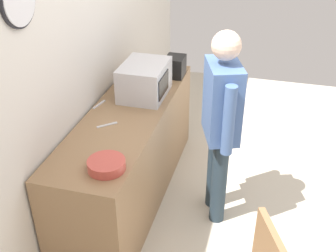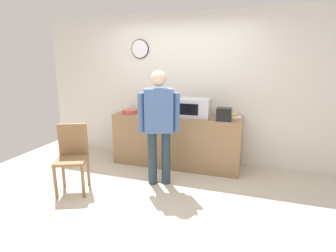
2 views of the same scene
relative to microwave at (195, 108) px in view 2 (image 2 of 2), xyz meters
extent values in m
plane|color=beige|center=(-0.34, -1.16, -1.05)|extent=(6.00, 6.00, 0.00)
cube|color=silver|center=(-0.34, 0.44, 0.25)|extent=(5.40, 0.10, 2.60)
cylinder|color=white|center=(-1.12, 0.37, 0.95)|extent=(0.31, 0.03, 0.31)
cylinder|color=black|center=(-1.12, 0.37, 0.95)|extent=(0.33, 0.02, 0.33)
cube|color=#93704C|center=(-0.32, 0.06, -0.60)|extent=(2.17, 0.62, 0.90)
cube|color=silver|center=(0.00, 0.00, 0.00)|extent=(0.50, 0.38, 0.30)
cube|color=black|center=(-0.06, -0.19, 0.00)|extent=(0.30, 0.01, 0.18)
cylinder|color=white|center=(0.61, 0.14, -0.14)|extent=(0.27, 0.27, 0.01)
cube|color=#E2BC6E|center=(0.61, 0.14, -0.11)|extent=(0.13, 0.13, 0.05)
cylinder|color=#C64C42|center=(-1.13, -0.09, -0.12)|extent=(0.26, 0.26, 0.07)
cube|color=black|center=(0.49, -0.16, -0.05)|extent=(0.22, 0.18, 0.20)
cube|color=silver|center=(-0.29, 0.33, -0.15)|extent=(0.17, 0.06, 0.01)
cube|color=silver|center=(-0.59, 0.13, -0.15)|extent=(0.13, 0.14, 0.01)
cylinder|color=#263743|center=(-0.27, -0.71, -0.64)|extent=(0.13, 0.13, 0.80)
cylinder|color=#263743|center=(-0.45, -0.78, -0.64)|extent=(0.13, 0.13, 0.80)
cube|color=#47669E|center=(-0.36, -0.74, 0.07)|extent=(0.46, 0.36, 0.62)
cylinder|color=#47669E|center=(-0.13, -0.66, 0.04)|extent=(0.09, 0.09, 0.56)
cylinder|color=#47669E|center=(-0.60, -0.83, 0.04)|extent=(0.09, 0.09, 0.56)
sphere|color=beige|center=(-0.36, -0.74, 0.51)|extent=(0.22, 0.22, 0.22)
cylinder|color=olive|center=(-1.51, -1.61, -0.82)|extent=(0.04, 0.04, 0.45)
cylinder|color=olive|center=(-1.18, -1.47, -0.82)|extent=(0.04, 0.04, 0.45)
cylinder|color=olive|center=(-1.65, -1.28, -0.82)|extent=(0.04, 0.04, 0.45)
cylinder|color=olive|center=(-1.32, -1.14, -0.82)|extent=(0.04, 0.04, 0.45)
cube|color=olive|center=(-1.42, -1.37, -0.58)|extent=(0.53, 0.53, 0.04)
cube|color=olive|center=(-1.49, -1.21, -0.33)|extent=(0.38, 0.20, 0.45)
camera|label=1|loc=(-3.22, -1.08, 1.54)|focal=44.57mm
camera|label=2|loc=(0.89, -4.19, 0.76)|focal=28.25mm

